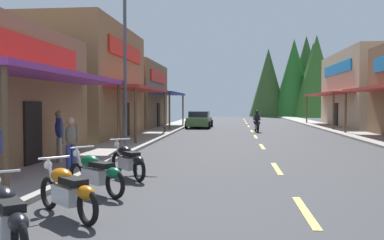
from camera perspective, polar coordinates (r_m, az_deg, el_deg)
The scene contains 17 objects.
ground at distance 26.41m, azimuth 8.57°, elevation -2.33°, with size 10.84×81.74×0.10m, color #38383A.
sidewalk_left at distance 26.88m, azimuth -5.54°, elevation -2.00°, with size 2.28×81.74×0.12m, color gray.
sidewalk_right at distance 27.53m, azimuth 22.35°, elevation -2.06°, with size 2.28×81.74×0.12m, color gray.
centerline_dashes at distance 28.86m, azimuth 8.33°, elevation -1.83°, with size 0.16×55.34×0.01m.
storefront_left_middle at distance 26.63m, azimuth -18.02°, elevation 4.80°, with size 10.49×10.09×6.57m.
storefront_left_far at distance 36.49m, azimuth -10.29°, elevation 3.27°, with size 9.21×9.73×5.45m.
storefront_right_far at distance 40.10m, azimuth 23.75°, elevation 3.79°, with size 8.60×13.26×6.54m.
streetlamp_left at distance 17.72m, azimuth -8.06°, elevation 9.84°, with size 2.20×0.30×6.81m.
motorcycle_parked_left_0 at distance 6.44m, azimuth -23.79°, elevation -11.78°, with size 1.47×1.69×1.04m.
motorcycle_parked_left_1 at distance 7.88m, azimuth -16.53°, elevation -9.12°, with size 1.66×1.50×1.04m.
motorcycle_parked_left_2 at distance 9.72m, azimuth -12.92°, elevation -6.94°, with size 1.75×1.39×1.04m.
motorcycle_parked_left_3 at distance 11.66m, azimuth -8.69°, elevation -5.39°, with size 1.39×1.75×1.04m.
rider_cruising_lead at distance 30.38m, azimuth 8.79°, elevation -0.41°, with size 0.60×2.14×1.57m.
pedestrian_by_shop at distance 12.86m, azimuth -16.13°, elevation -2.70°, with size 0.41×0.50×1.64m.
pedestrian_browsing at distance 14.48m, azimuth -17.57°, elevation -1.73°, with size 0.42×0.48×1.81m.
parked_car_curbside at distance 35.49m, azimuth 1.01°, elevation 0.04°, with size 2.12×4.33×1.40m.
treeline_backdrop at distance 68.44m, azimuth 14.57°, elevation 5.52°, with size 13.40×12.22×13.08m.
Camera 1 is at (-1.35, -0.42, 2.02)m, focal length 39.33 mm.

